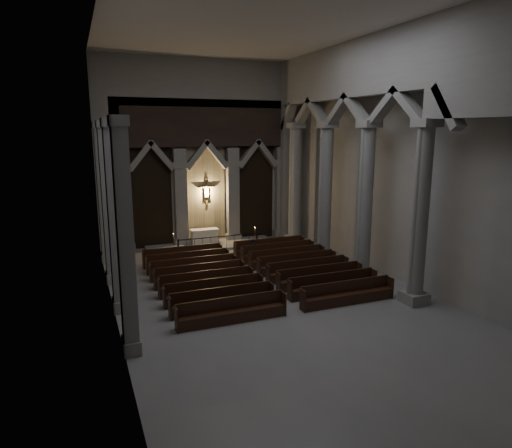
# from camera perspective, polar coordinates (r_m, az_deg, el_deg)

# --- Properties ---
(room) EXTENTS (24.00, 24.10, 12.00)m
(room) POSITION_cam_1_polar(r_m,az_deg,el_deg) (19.50, 3.03, 11.77)
(room) COLOR gray
(room) RESTS_ON ground
(sanctuary_wall) EXTENTS (14.00, 0.77, 12.00)m
(sanctuary_wall) POSITION_cam_1_polar(r_m,az_deg,el_deg) (30.38, -6.26, 9.82)
(sanctuary_wall) COLOR gray
(sanctuary_wall) RESTS_ON ground
(right_arcade) EXTENTS (1.00, 24.00, 12.00)m
(right_arcade) POSITION_cam_1_polar(r_m,az_deg,el_deg) (23.44, 14.21, 11.97)
(right_arcade) COLOR gray
(right_arcade) RESTS_ON ground
(left_pilasters) EXTENTS (0.60, 13.00, 8.03)m
(left_pilasters) POSITION_cam_1_polar(r_m,az_deg,el_deg) (21.58, -17.69, 1.36)
(left_pilasters) COLOR gray
(left_pilasters) RESTS_ON ground
(sanctuary_step) EXTENTS (8.50, 2.60, 0.15)m
(sanctuary_step) POSITION_cam_1_polar(r_m,az_deg,el_deg) (30.41, -5.51, -2.64)
(sanctuary_step) COLOR gray
(sanctuary_step) RESTS_ON ground
(altar) EXTENTS (1.87, 0.75, 0.95)m
(altar) POSITION_cam_1_polar(r_m,az_deg,el_deg) (30.60, -6.48, -1.50)
(altar) COLOR silver
(altar) RESTS_ON sanctuary_step
(altar_rail) EXTENTS (5.26, 0.09, 1.03)m
(altar_rail) POSITION_cam_1_polar(r_m,az_deg,el_deg) (28.85, -4.68, -2.16)
(altar_rail) COLOR black
(altar_rail) RESTS_ON ground
(candle_stand_left) EXTENTS (0.24, 0.24, 1.41)m
(candle_stand_left) POSITION_cam_1_polar(r_m,az_deg,el_deg) (28.36, -10.22, -3.18)
(candle_stand_left) COLOR #AC6F35
(candle_stand_left) RESTS_ON ground
(candle_stand_right) EXTENTS (0.23, 0.23, 1.36)m
(candle_stand_right) POSITION_cam_1_polar(r_m,az_deg,el_deg) (29.96, -0.14, -2.22)
(candle_stand_right) COLOR #AC6F35
(candle_stand_right) RESTS_ON ground
(pews) EXTENTS (9.96, 9.19, 1.02)m
(pews) POSITION_cam_1_polar(r_m,az_deg,el_deg) (23.32, -0.15, -6.40)
(pews) COLOR black
(pews) RESTS_ON ground
(worshipper) EXTENTS (0.41, 0.28, 1.07)m
(worshipper) POSITION_cam_1_polar(r_m,az_deg,el_deg) (27.79, -0.35, -2.97)
(worshipper) COLOR black
(worshipper) RESTS_ON ground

